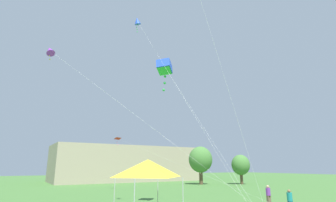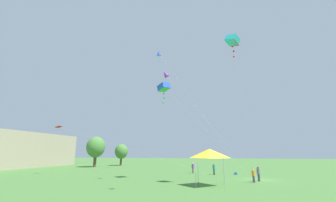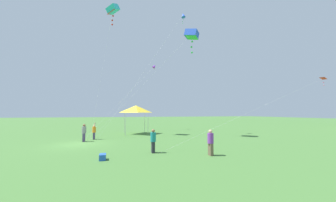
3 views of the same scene
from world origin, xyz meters
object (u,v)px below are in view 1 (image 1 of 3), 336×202
Objects in this scene: kite_blue_diamond_1 at (137,21)px; kite_red_delta_2 at (118,139)px; kite_blue_box_4 at (164,67)px; person_teal_shirt at (290,200)px; person_purple_shirt at (268,194)px; kite_purple_diamond_0 at (51,51)px; festival_tent at (148,168)px.

kite_blue_diamond_1 reaches higher than kite_red_delta_2.
person_teal_shirt is at bearing -39.76° from kite_blue_box_4.
person_purple_shirt is 0.10× the size of kite_blue_diamond_1.
kite_blue_box_4 reaches higher than kite_purple_diamond_0.
kite_blue_diamond_1 is (-10.98, 6.57, 16.14)m from person_teal_shirt.
kite_blue_diamond_1 is 1.28× the size of kite_blue_box_4.
person_purple_shirt is 0.07× the size of kite_red_delta_2.
kite_purple_diamond_0 is at bearing 146.19° from festival_tent.
person_purple_shirt is 4.16m from person_teal_shirt.
kite_blue_box_4 is (-7.95, 6.61, 12.06)m from person_teal_shirt.
kite_purple_diamond_0 is 0.85× the size of kite_blue_box_4.
kite_purple_diamond_0 reaches higher than person_teal_shirt.
person_purple_shirt is at bearing 13.55° from festival_tent.
kite_blue_box_4 is at bearing 0.81° from kite_blue_diamond_1.
kite_blue_box_4 reaches higher than festival_tent.
festival_tent is at bearing -126.66° from kite_blue_box_4.
festival_tent is at bearing -139.77° from person_purple_shirt.
kite_purple_diamond_0 is (-20.39, 0.23, 10.22)m from person_purple_shirt.
person_teal_shirt is 0.10× the size of kite_blue_diamond_1.
person_purple_shirt is 22.80m from kite_purple_diamond_0.
person_purple_shirt is 20.86m from kite_blue_diamond_1.
kite_purple_diamond_0 is at bearing -120.95° from kite_red_delta_2.
kite_blue_diamond_1 is at bearing -171.84° from person_teal_shirt.
person_teal_shirt is 0.13× the size of kite_blue_box_4.
kite_red_delta_2 is 19.87m from kite_blue_box_4.
festival_tent is 15.17m from kite_blue_diamond_1.
kite_red_delta_2 is 1.91× the size of kite_blue_box_4.
kite_purple_diamond_0 is at bearing -165.48° from kite_blue_box_4.
festival_tent is 0.34× the size of kite_purple_diamond_0.
kite_red_delta_2 reaches higher than person_teal_shirt.
festival_tent is 0.23× the size of kite_blue_diamond_1.
kite_blue_diamond_1 is at bearing 19.72° from kite_purple_diamond_0.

